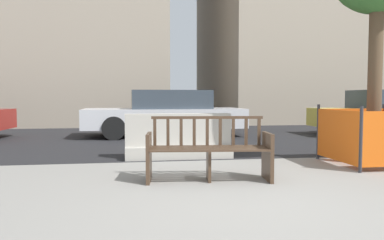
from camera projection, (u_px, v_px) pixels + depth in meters
The scene contains 6 objects.
ground_plane at pixel (266, 200), 4.18m from camera, with size 200.00×200.00×0.00m, color gray.
street_asphalt at pixel (177, 131), 12.77m from camera, with size 120.00×12.00×0.01m, color black.
street_bench at pixel (209, 152), 5.16m from camera, with size 1.73×0.70×0.88m.
jersey_barrier_centre at pixel (178, 140), 7.14m from camera, with size 2.01×0.70×0.84m.
construction_fence at pixel (373, 135), 6.43m from camera, with size 1.38×1.38×1.02m.
car_sedan_far at pixel (166, 113), 11.17m from camera, with size 4.72×2.04×1.36m.
Camera 1 is at (-1.45, -3.95, 1.14)m, focal length 35.00 mm.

